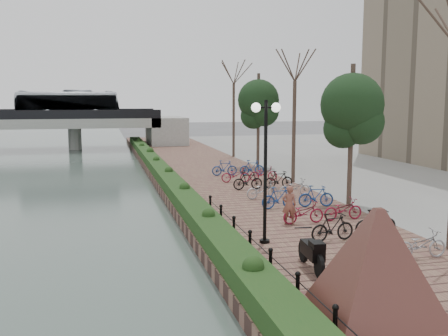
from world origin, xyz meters
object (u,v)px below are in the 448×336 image
object	(u,v)px
motorcycle	(311,251)
granite_monument	(377,264)
lamppost	(266,141)
pedestrian	(289,205)

from	to	relation	value
motorcycle	granite_monument	bearing A→B (deg)	-84.89
lamppost	granite_monument	bearing A→B (deg)	-86.04
motorcycle	lamppost	bearing A→B (deg)	103.23
granite_monument	motorcycle	distance (m)	3.56
granite_monument	pedestrian	xyz separation A→B (m)	(1.30, 8.63, -0.51)
lamppost	pedestrian	xyz separation A→B (m)	(1.74, 2.21, -2.74)
pedestrian	motorcycle	bearing A→B (deg)	90.15
motorcycle	pedestrian	bearing A→B (deg)	80.61
pedestrian	lamppost	bearing A→B (deg)	66.13
lamppost	motorcycle	distance (m)	4.20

